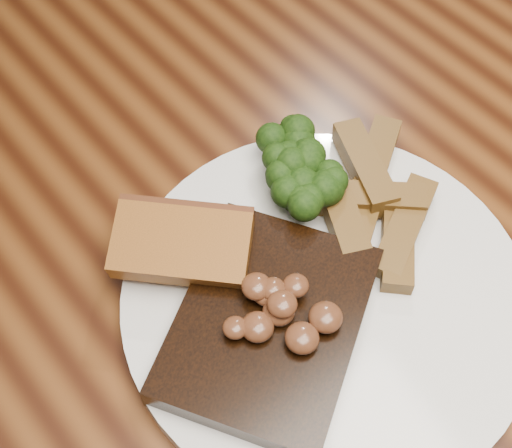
% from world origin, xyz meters
% --- Properties ---
extents(dining_table, '(1.60, 0.90, 0.75)m').
position_xyz_m(dining_table, '(0.00, 0.00, 0.66)').
color(dining_table, '#552C11').
rests_on(dining_table, ground).
extents(chair_far, '(0.40, 0.40, 0.83)m').
position_xyz_m(chair_far, '(0.06, 0.63, 0.45)').
color(chair_far, black).
rests_on(chair_far, ground).
extents(plate, '(0.34, 0.34, 0.01)m').
position_xyz_m(plate, '(-0.00, -0.07, 0.76)').
color(plate, silver).
rests_on(plate, dining_table).
extents(steak, '(0.19, 0.18, 0.02)m').
position_xyz_m(steak, '(-0.05, -0.07, 0.77)').
color(steak, black).
rests_on(steak, plate).
extents(steak_bone, '(0.12, 0.08, 0.02)m').
position_xyz_m(steak_bone, '(-0.05, -0.12, 0.77)').
color(steak_bone, '#C4B398').
rests_on(steak_bone, plate).
extents(mushroom_pile, '(0.06, 0.06, 0.03)m').
position_xyz_m(mushroom_pile, '(-0.05, -0.07, 0.80)').
color(mushroom_pile, '#5B301C').
rests_on(mushroom_pile, steak).
extents(garlic_bread, '(0.10, 0.11, 0.02)m').
position_xyz_m(garlic_bread, '(-0.07, 0.01, 0.77)').
color(garlic_bread, '#914E1A').
rests_on(garlic_bread, plate).
extents(potato_wedges, '(0.11, 0.11, 0.02)m').
position_xyz_m(potato_wedges, '(0.08, -0.05, 0.77)').
color(potato_wedges, brown).
rests_on(potato_wedges, plate).
extents(broccoli_cluster, '(0.08, 0.08, 0.04)m').
position_xyz_m(broccoli_cluster, '(0.04, 0.02, 0.78)').
color(broccoli_cluster, '#213D0D').
rests_on(broccoli_cluster, plate).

